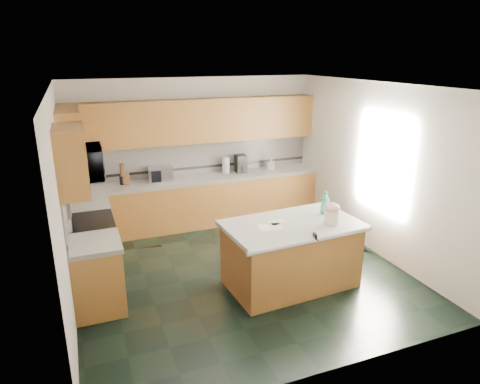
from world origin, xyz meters
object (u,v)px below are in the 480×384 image
island_top (292,225)px  toaster_oven (161,174)px  treat_jar (331,217)px  island_base (291,256)px  soap_bottle_island (325,203)px  coffee_maker (241,164)px  knife_block (126,179)px

island_top → toaster_oven: 2.93m
treat_jar → toaster_oven: size_ratio=0.47×
island_base → soap_bottle_island: (0.60, 0.14, 0.66)m
island_top → treat_jar: 0.54m
island_base → toaster_oven: 2.99m
soap_bottle_island → treat_jar: bearing=-100.9°
treat_jar → island_base: bearing=168.2°
toaster_oven → coffee_maker: bearing=8.6°
island_top → toaster_oven: bearing=111.5°
island_top → soap_bottle_island: size_ratio=5.41×
island_base → toaster_oven: toaster_oven is taller
soap_bottle_island → toaster_oven: soap_bottle_island is taller
treat_jar → coffee_maker: coffee_maker is taller
island_base → island_top: 0.46m
island_top → soap_bottle_island: 0.64m
coffee_maker → island_top: bearing=-94.2°
island_base → island_top: island_top is taller
island_base → knife_block: size_ratio=8.52×
soap_bottle_island → island_top: bearing=-158.6°
treat_jar → knife_block: (-2.32, 2.86, 0.00)m
island_base → soap_bottle_island: soap_bottle_island is taller
treat_jar → toaster_oven: (-1.72, 2.86, 0.02)m
treat_jar → knife_block: knife_block is taller
soap_bottle_island → coffee_maker: 2.55m
soap_bottle_island → toaster_oven: 3.11m
soap_bottle_island → knife_block: bearing=142.4°
soap_bottle_island → knife_block: size_ratio=1.67×
knife_block → toaster_oven: bearing=7.5°
island_base → island_top: (-0.00, 0.00, 0.46)m
coffee_maker → toaster_oven: bearing=-176.6°
soap_bottle_island → toaster_oven: bearing=134.4°
island_base → knife_block: knife_block is taller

